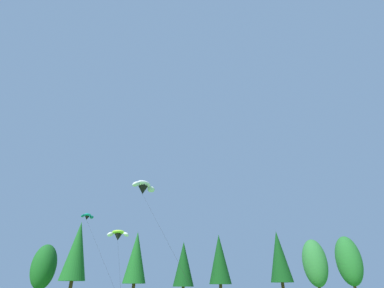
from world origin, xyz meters
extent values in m
ellipsoid|color=#19561E|center=(-22.85, 58.44, 6.42)|extent=(4.65, 4.65, 8.30)
cone|color=#19561E|center=(-16.43, 55.92, 9.27)|extent=(4.84, 4.84, 10.89)
cone|color=#19561E|center=(-4.91, 56.36, 8.22)|extent=(4.47, 4.47, 9.65)
cone|color=#0F3D14|center=(4.54, 55.04, 6.94)|extent=(4.02, 4.02, 8.16)
cone|color=#0F3D14|center=(11.88, 55.51, 7.97)|extent=(4.38, 4.38, 9.36)
cone|color=#0F3D14|center=(25.61, 58.17, 8.86)|extent=(4.69, 4.69, 10.41)
ellipsoid|color=#2D7033|center=(34.19, 59.38, 7.64)|extent=(5.19, 5.19, 9.87)
ellipsoid|color=#236628|center=(42.54, 59.66, 8.16)|extent=(5.43, 5.43, 10.54)
ellipsoid|color=#93D633|center=(-7.46, 45.69, 11.15)|extent=(2.24, 1.55, 0.90)
ellipsoid|color=white|center=(-6.13, 45.56, 10.78)|extent=(1.16, 1.24, 1.12)
ellipsoid|color=white|center=(-8.79, 45.81, 10.78)|extent=(1.33, 1.26, 1.12)
cone|color=black|center=(-7.45, 45.81, 10.33)|extent=(1.31, 1.31, 1.03)
cylinder|color=black|center=(-5.56, 35.79, 5.50)|extent=(3.78, 20.05, 8.64)
ellipsoid|color=white|center=(-2.80, 29.94, 14.62)|extent=(2.35, 2.39, 0.90)
ellipsoid|color=silver|center=(-1.89, 30.91, 14.24)|extent=(1.40, 1.49, 1.12)
ellipsoid|color=silver|center=(-3.71, 28.97, 14.24)|extent=(1.49, 1.42, 1.12)
cone|color=black|center=(-2.88, 30.02, 13.80)|extent=(1.69, 1.69, 1.02)
cylinder|color=black|center=(0.07, 25.43, 7.45)|extent=(5.91, 9.18, 11.68)
ellipsoid|color=teal|center=(-11.50, 39.52, 12.55)|extent=(1.37, 1.30, 0.65)
ellipsoid|color=#0F666B|center=(-10.94, 39.95, 12.35)|extent=(0.83, 0.82, 0.73)
ellipsoid|color=#0F666B|center=(-12.06, 39.10, 12.35)|extent=(0.79, 0.85, 0.73)
cone|color=black|center=(-11.54, 39.58, 12.12)|extent=(0.89, 0.89, 0.54)
cylinder|color=black|center=(-7.61, 32.68, 6.52)|extent=(7.88, 13.82, 10.67)
camera|label=1|loc=(-0.54, -5.37, 2.80)|focal=26.61mm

